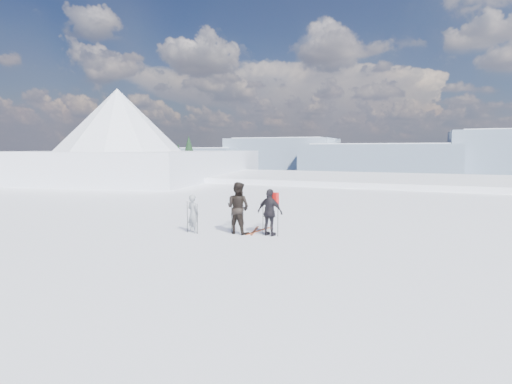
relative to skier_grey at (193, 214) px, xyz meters
The scene contains 9 objects.
lake_basin 29.30m from the skier_grey, 82.71° to the left, with size 820.00×820.00×71.62m.
far_mountain_range 454.23m from the skier_grey, 85.81° to the left, with size 770.00×110.00×53.00m.
near_ridge 36.11m from the skier_grey, 129.90° to the left, with size 31.37×35.68×25.62m.
skier_grey is the anchor object (origin of this frame).
skier_dark 1.79m from the skier_grey, 18.00° to the left, with size 0.98×0.76×2.01m, color black.
skier_pack 3.04m from the skier_grey, 12.45° to the left, with size 1.04×0.43×1.78m, color black.
backpack 3.39m from the skier_grey, 16.71° to the left, with size 0.38×0.21×0.51m, color red.
ski_poles 1.59m from the skier_grey, 12.08° to the left, with size 3.55×0.79×1.24m.
skis_loose 2.60m from the skier_grey, 29.37° to the left, with size 0.60×1.68×0.03m.
Camera 1 is at (4.61, -11.40, 3.27)m, focal length 28.00 mm.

